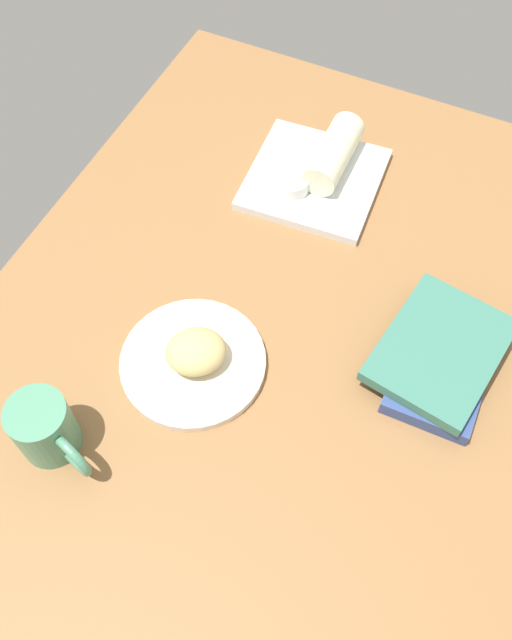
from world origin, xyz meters
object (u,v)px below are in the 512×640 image
(round_plate, at_px, (193,362))
(breakfast_wrap, at_px, (334,154))
(sauce_cup, at_px, (292,183))
(book_stack, at_px, (441,359))
(square_plate, at_px, (314,179))
(scone_pastry, at_px, (196,352))
(coffee_mug, at_px, (46,429))

(round_plate, xyz_separation_m, breakfast_wrap, (-0.43, 0.04, 0.04))
(sauce_cup, relative_size, book_stack, 0.26)
(square_plate, xyz_separation_m, sauce_cup, (0.04, -0.02, 0.02))
(breakfast_wrap, bearing_deg, book_stack, 133.12)
(scone_pastry, relative_size, square_plate, 0.40)
(round_plate, distance_m, coffee_mug, 0.22)
(sauce_cup, bearing_deg, scone_pastry, 1.30)
(round_plate, distance_m, sauce_cup, 0.35)
(round_plate, height_order, square_plate, square_plate)
(scone_pastry, relative_size, sauce_cup, 1.46)
(square_plate, distance_m, sauce_cup, 0.05)
(coffee_mug, bearing_deg, square_plate, 167.16)
(scone_pastry, bearing_deg, square_plate, 177.78)
(round_plate, bearing_deg, book_stack, 114.47)
(square_plate, height_order, book_stack, book_stack)
(scone_pastry, distance_m, square_plate, 0.39)
(sauce_cup, bearing_deg, round_plate, 0.37)
(round_plate, distance_m, breakfast_wrap, 0.43)
(scone_pastry, xyz_separation_m, sauce_cup, (-0.35, -0.01, -0.01))
(sauce_cup, bearing_deg, book_stack, 56.62)
(book_stack, bearing_deg, coffee_mug, -52.55)
(round_plate, bearing_deg, coffee_mug, -31.19)
(scone_pastry, relative_size, breakfast_wrap, 0.58)
(scone_pastry, xyz_separation_m, square_plate, (-0.39, 0.02, -0.03))
(scone_pastry, height_order, breakfast_wrap, breakfast_wrap)
(square_plate, relative_size, sauce_cup, 3.67)
(sauce_cup, bearing_deg, coffee_mug, -11.45)
(square_plate, bearing_deg, round_plate, -3.03)
(breakfast_wrap, bearing_deg, scone_pastry, 84.46)
(sauce_cup, distance_m, book_stack, 0.38)
(breakfast_wrap, bearing_deg, coffee_mug, 75.19)
(breakfast_wrap, bearing_deg, sauce_cup, 60.01)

